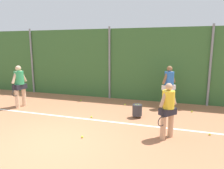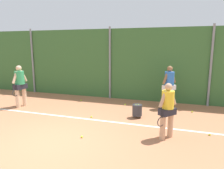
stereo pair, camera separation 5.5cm
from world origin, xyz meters
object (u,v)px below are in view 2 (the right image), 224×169
(tennis_ball_1, at_px, (27,100))
(tennis_ball_7, at_px, (82,137))
(tennis_ball_0, at_px, (192,112))
(tennis_ball_3, at_px, (125,105))
(player_foreground_near, at_px, (167,108))
(tennis_ball_4, at_px, (81,100))
(player_midcourt, at_px, (20,84))
(ball_hopper, at_px, (137,110))
(tennis_ball_2, at_px, (91,117))
(tennis_ball_5, at_px, (210,135))
(player_backcourt_far, at_px, (169,85))

(tennis_ball_1, distance_m, tennis_ball_7, 5.35)
(tennis_ball_0, height_order, tennis_ball_3, same)
(tennis_ball_1, bearing_deg, player_foreground_near, -18.39)
(tennis_ball_4, bearing_deg, player_midcourt, -141.58)
(player_foreground_near, height_order, ball_hopper, player_foreground_near)
(player_midcourt, height_order, tennis_ball_3, player_midcourt)
(player_midcourt, xyz_separation_m, tennis_ball_2, (3.50, -0.39, -0.99))
(player_foreground_near, bearing_deg, tennis_ball_0, -157.57)
(tennis_ball_5, bearing_deg, ball_hopper, 159.06)
(player_foreground_near, xyz_separation_m, tennis_ball_1, (-6.78, 2.25, -0.87))
(player_midcourt, relative_size, tennis_ball_1, 27.58)
(tennis_ball_5, bearing_deg, player_backcourt_far, 117.92)
(player_backcourt_far, distance_m, tennis_ball_3, 2.11)
(player_midcourt, relative_size, ball_hopper, 3.55)
(tennis_ball_0, height_order, tennis_ball_1, same)
(player_midcourt, distance_m, ball_hopper, 5.18)
(player_midcourt, distance_m, tennis_ball_0, 7.34)
(player_foreground_near, height_order, tennis_ball_2, player_foreground_near)
(tennis_ball_5, bearing_deg, player_foreground_near, -155.34)
(player_midcourt, bearing_deg, player_foreground_near, 87.48)
(tennis_ball_1, xyz_separation_m, tennis_ball_5, (8.02, -1.69, 0.00))
(tennis_ball_0, distance_m, tennis_ball_3, 2.83)
(ball_hopper, height_order, tennis_ball_0, ball_hopper)
(tennis_ball_0, xyz_separation_m, tennis_ball_4, (-5.04, 0.24, 0.00))
(player_foreground_near, distance_m, tennis_ball_3, 3.62)
(tennis_ball_3, relative_size, tennis_ball_4, 1.00)
(tennis_ball_4, relative_size, tennis_ball_7, 1.00)
(tennis_ball_7, bearing_deg, player_foreground_near, 17.45)
(ball_hopper, relative_size, tennis_ball_2, 7.78)
(tennis_ball_4, height_order, tennis_ball_5, same)
(tennis_ball_1, relative_size, tennis_ball_2, 1.00)
(player_midcourt, height_order, tennis_ball_7, player_midcourt)
(player_midcourt, relative_size, tennis_ball_7, 27.58)
(player_midcourt, xyz_separation_m, player_backcourt_far, (6.17, 1.75, 0.00))
(player_midcourt, xyz_separation_m, tennis_ball_3, (4.31, 1.60, -0.99))
(player_midcourt, height_order, tennis_ball_4, player_midcourt)
(ball_hopper, distance_m, tennis_ball_7, 2.53)
(tennis_ball_3, distance_m, tennis_ball_4, 2.22)
(player_backcourt_far, bearing_deg, player_foreground_near, -137.89)
(player_foreground_near, height_order, tennis_ball_7, player_foreground_near)
(player_midcourt, distance_m, player_backcourt_far, 6.41)
(player_foreground_near, xyz_separation_m, player_backcourt_far, (-0.09, 3.07, 0.12))
(tennis_ball_4, distance_m, tennis_ball_5, 5.92)
(tennis_ball_5, bearing_deg, tennis_ball_3, 143.56)
(player_foreground_near, distance_m, player_backcourt_far, 3.08)
(player_midcourt, distance_m, tennis_ball_4, 2.84)
(player_backcourt_far, bearing_deg, tennis_ball_5, -111.64)
(player_foreground_near, height_order, tennis_ball_0, player_foreground_near)
(tennis_ball_1, xyz_separation_m, tennis_ball_7, (4.44, -2.99, 0.00))
(player_foreground_near, relative_size, tennis_ball_0, 24.60)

